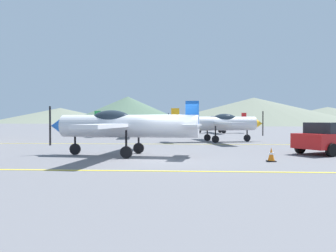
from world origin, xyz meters
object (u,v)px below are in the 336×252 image
airplane_far (131,122)px  traffic_cone_side (271,155)px  airplane_near (123,125)px  airplane_back (218,122)px  car_sedan (333,137)px  airplane_mid (217,123)px

airplane_far → traffic_cone_side: size_ratio=15.02×
airplane_near → traffic_cone_side: 7.04m
airplane_back → traffic_cone_side: bearing=-90.8°
airplane_far → airplane_back: 13.73m
airplane_near → airplane_back: same height
airplane_near → car_sedan: (10.67, 1.59, -0.65)m
airplane_mid → car_sedan: airplane_mid is taller
airplane_mid → airplane_far: size_ratio=1.00×
airplane_back → traffic_cone_side: 29.34m
traffic_cone_side → airplane_back: bearing=89.2°
airplane_near → airplane_far: 17.93m
airplane_mid → airplane_back: bearing=84.6°
car_sedan → traffic_cone_side: 5.34m
airplane_near → traffic_cone_side: bearing=-15.9°
airplane_near → airplane_mid: (5.49, 10.44, 0.00)m
airplane_back → car_sedan: 26.07m
airplane_far → car_sedan: bearing=-50.5°
airplane_near → car_sedan: size_ratio=1.93×
airplane_near → traffic_cone_side: (6.67, -1.90, -1.20)m
airplane_mid → traffic_cone_side: airplane_mid is taller
airplane_back → car_sedan: airplane_back is taller
car_sedan → traffic_cone_side: car_sedan is taller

